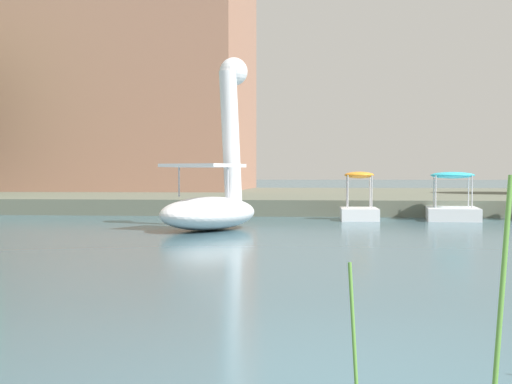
% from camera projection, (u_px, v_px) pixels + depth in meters
% --- Properties ---
extents(shore_bank_far, '(154.50, 23.03, 0.54)m').
position_uv_depth(shore_bank_far, '(337.00, 198.00, 35.04)').
color(shore_bank_far, '#5B6051').
rests_on(shore_bank_far, ground_plane).
extents(swan_boat, '(2.91, 3.80, 4.40)m').
position_uv_depth(swan_boat, '(213.00, 192.00, 18.26)').
color(swan_boat, white).
rests_on(swan_boat, ground_plane).
extents(pedal_boat_orange, '(1.15, 1.90, 1.45)m').
position_uv_depth(pedal_boat_orange, '(359.00, 207.00, 22.14)').
color(pedal_boat_orange, white).
rests_on(pedal_boat_orange, ground_plane).
extents(pedal_boat_cyan, '(1.68, 2.43, 1.44)m').
position_uv_depth(pedal_boat_cyan, '(452.00, 205.00, 22.13)').
color(pedal_boat_cyan, white).
rests_on(pedal_boat_cyan, ground_plane).
extents(apartment_block, '(21.29, 13.57, 15.73)m').
position_uv_depth(apartment_block, '(60.00, 51.00, 41.84)').
color(apartment_block, '#996B56').
rests_on(apartment_block, shore_bank_far).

